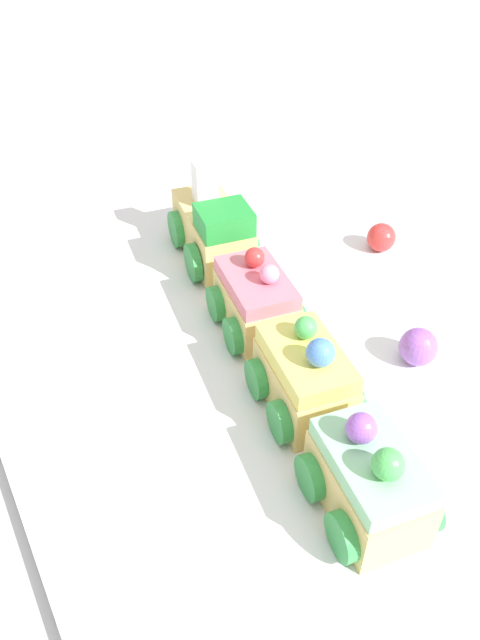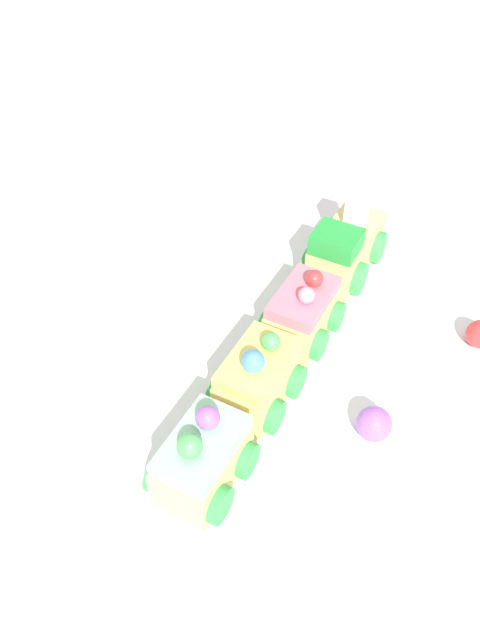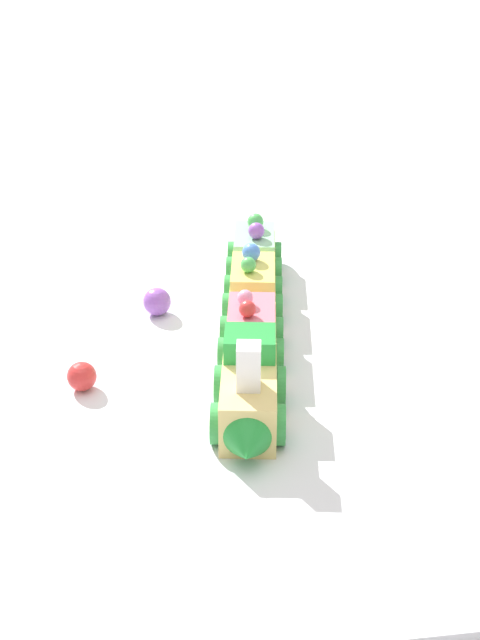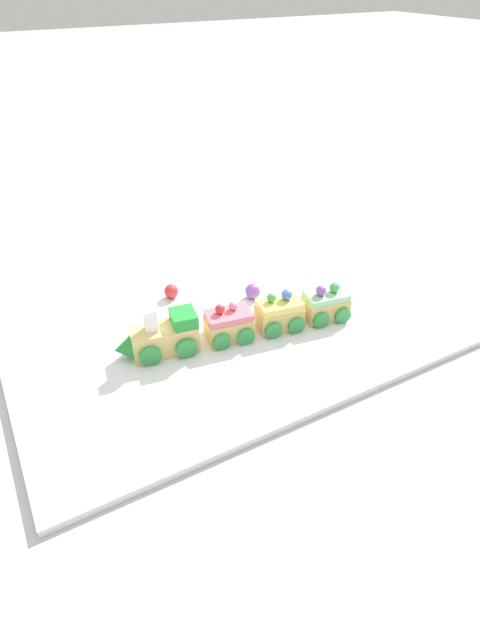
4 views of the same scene
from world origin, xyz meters
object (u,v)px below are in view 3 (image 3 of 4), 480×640
cake_train_locomotive (249,399)px  cake_car_strawberry (251,333)px  gumball_red (82,376)px  cake_car_lemon (253,289)px  cake_car_mint (254,254)px  gumball_purple (157,302)px

cake_train_locomotive → cake_car_strawberry: size_ratio=1.67×
cake_car_strawberry → gumball_red: cake_car_strawberry is taller
cake_train_locomotive → cake_car_lemon: cake_train_locomotive is taller
cake_train_locomotive → gumball_red: cake_train_locomotive is taller
cake_car_strawberry → cake_car_mint: bearing=179.9°
cake_car_mint → gumball_purple: bearing=-45.1°
cake_car_strawberry → cake_car_lemon: bearing=-180.0°
cake_car_lemon → gumball_purple: 0.10m
cake_car_strawberry → gumball_red: bearing=-67.3°
cake_train_locomotive → cake_car_lemon: bearing=-179.9°
cake_car_lemon → gumball_purple: size_ratio=2.84×
cake_car_mint → gumball_purple: cake_car_mint is taller
cake_train_locomotive → cake_car_lemon: (-0.20, 0.03, -0.00)m
cake_train_locomotive → gumball_red: bearing=-109.0°
gumball_red → cake_train_locomotive: bearing=61.7°
cake_car_strawberry → cake_car_lemon: 0.09m
cake_train_locomotive → cake_car_lemon: 0.21m
gumball_purple → cake_car_mint: bearing=125.6°
cake_car_lemon → cake_train_locomotive: bearing=0.1°
gumball_red → gumball_purple: (-0.13, 0.07, 0.00)m
cake_train_locomotive → gumball_purple: 0.22m
cake_car_mint → cake_car_strawberry: bearing=-0.1°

